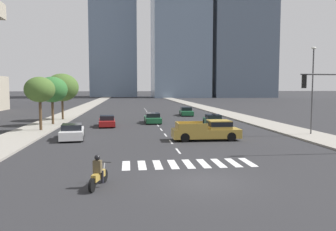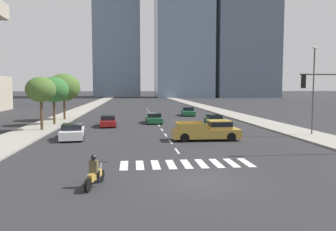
{
  "view_description": "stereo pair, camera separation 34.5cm",
  "coord_description": "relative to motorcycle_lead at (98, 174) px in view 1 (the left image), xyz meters",
  "views": [
    {
      "loc": [
        -3.45,
        -15.21,
        4.44
      ],
      "look_at": [
        0.0,
        13.72,
        2.0
      ],
      "focal_mm": 35.83,
      "sensor_mm": 36.0,
      "label": 1
    },
    {
      "loc": [
        -3.11,
        -15.25,
        4.44
      ],
      "look_at": [
        0.0,
        13.72,
        2.0
      ],
      "focal_mm": 35.83,
      "sensor_mm": 36.0,
      "label": 2
    }
  ],
  "objects": [
    {
      "name": "crosswalk_near",
      "position": [
        4.8,
        4.02,
        -0.58
      ],
      "size": [
        7.65,
        2.35,
        0.01
      ],
      "color": "silver",
      "rests_on": "ground"
    },
    {
      "name": "sedan_green_3",
      "position": [
        10.53,
        37.51,
        0.02
      ],
      "size": [
        2.19,
        4.84,
        1.32
      ],
      "rotation": [
        0.0,
        0.0,
        -1.64
      ],
      "color": "#1E6038",
      "rests_on": "ground"
    },
    {
      "name": "lane_divider_center",
      "position": [
        4.8,
        32.02,
        -0.58
      ],
      "size": [
        0.14,
        50.0,
        0.01
      ],
      "color": "silver",
      "rests_on": "ground"
    },
    {
      "name": "sedan_green_0",
      "position": [
        4.39,
        26.88,
        0.0
      ],
      "size": [
        1.96,
        4.78,
        1.27
      ],
      "rotation": [
        0.0,
        0.0,
        1.58
      ],
      "color": "#1E6038",
      "rests_on": "ground"
    },
    {
      "name": "street_tree_third",
      "position": [
        -7.45,
        31.59,
        3.86
      ],
      "size": [
        4.37,
        4.37,
        6.16
      ],
      "color": "#4C3823",
      "rests_on": "sidewalk_west"
    },
    {
      "name": "sidewalk_west",
      "position": [
        -8.25,
        30.3,
        -0.51
      ],
      "size": [
        4.0,
        260.0,
        0.15
      ],
      "primitive_type": "cube",
      "color": "gray",
      "rests_on": "ground"
    },
    {
      "name": "ground_plane",
      "position": [
        4.8,
        0.3,
        -0.58
      ],
      "size": [
        800.0,
        800.0,
        0.0
      ],
      "primitive_type": "plane",
      "color": "#28282B"
    },
    {
      "name": "sedan_red_4",
      "position": [
        -1.08,
        23.76,
        -0.0
      ],
      "size": [
        2.06,
        4.53,
        1.26
      ],
      "rotation": [
        0.0,
        0.0,
        1.64
      ],
      "color": "maroon",
      "rests_on": "ground"
    },
    {
      "name": "sedan_white_2",
      "position": [
        -3.46,
        14.48,
        0.03
      ],
      "size": [
        2.34,
        4.73,
        1.32
      ],
      "rotation": [
        0.0,
        0.0,
        1.68
      ],
      "color": "silver",
      "rests_on": "ground"
    },
    {
      "name": "sidewalk_east",
      "position": [
        17.86,
        30.3,
        -0.51
      ],
      "size": [
        4.0,
        260.0,
        0.15
      ],
      "primitive_type": "cube",
      "color": "gray",
      "rests_on": "ground"
    },
    {
      "name": "sedan_green_1",
      "position": [
        11.13,
        22.7,
        0.03
      ],
      "size": [
        2.15,
        4.42,
        1.32
      ],
      "rotation": [
        0.0,
        0.0,
        -1.64
      ],
      "color": "#1E6038",
      "rests_on": "ground"
    },
    {
      "name": "street_lamp_east",
      "position": [
        18.16,
        14.1,
        4.15
      ],
      "size": [
        0.5,
        0.24,
        7.96
      ],
      "color": "#3F3F42",
      "rests_on": "sidewalk_east"
    },
    {
      "name": "motorcycle_lead",
      "position": [
        0.0,
        0.0,
        0.0
      ],
      "size": [
        0.88,
        2.11,
        1.49
      ],
      "rotation": [
        0.0,
        0.0,
        1.3
      ],
      "color": "black",
      "rests_on": "ground"
    },
    {
      "name": "street_tree_nearest",
      "position": [
        -7.45,
        20.06,
        3.63
      ],
      "size": [
        3.0,
        3.0,
        5.37
      ],
      "color": "#4C3823",
      "rests_on": "sidewalk_west"
    },
    {
      "name": "pickup_truck",
      "position": [
        8.14,
        12.61,
        0.23
      ],
      "size": [
        5.7,
        2.18,
        1.67
      ],
      "rotation": [
        0.0,
        0.0,
        -0.01
      ],
      "color": "#B28E38",
      "rests_on": "ground"
    },
    {
      "name": "street_tree_second",
      "position": [
        -7.45,
        25.58,
        3.61
      ],
      "size": [
        3.52,
        3.52,
        5.55
      ],
      "color": "#4C3823",
      "rests_on": "sidewalk_west"
    }
  ]
}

